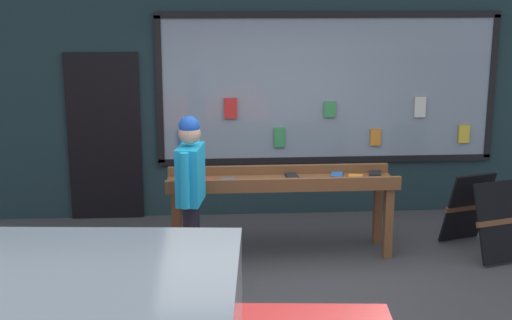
% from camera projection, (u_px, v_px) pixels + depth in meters
% --- Properties ---
extents(ground_plane, '(40.00, 40.00, 0.00)m').
position_uv_depth(ground_plane, '(290.00, 285.00, 7.05)').
color(ground_plane, '#38383A').
extents(shopfront_facade, '(7.21, 0.29, 3.28)m').
position_uv_depth(shopfront_facade, '(270.00, 88.00, 8.98)').
color(shopfront_facade, '#192D33').
rests_on(shopfront_facade, ground_plane).
extents(display_table_main, '(2.48, 0.64, 0.93)m').
position_uv_depth(display_table_main, '(281.00, 188.00, 7.74)').
color(display_table_main, brown).
rests_on(display_table_main, ground_plane).
extents(person_browsing, '(0.29, 0.65, 1.67)m').
position_uv_depth(person_browsing, '(191.00, 185.00, 7.00)').
color(person_browsing, black).
rests_on(person_browsing, ground_plane).
extents(small_dog, '(0.28, 0.57, 0.39)m').
position_uv_depth(small_dog, '(156.00, 259.00, 7.01)').
color(small_dog, black).
rests_on(small_dog, ground_plane).
extents(sandwich_board_sign, '(0.75, 0.96, 0.84)m').
position_uv_depth(sandwich_board_sign, '(483.00, 215.00, 7.83)').
color(sandwich_board_sign, black).
rests_on(sandwich_board_sign, ground_plane).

